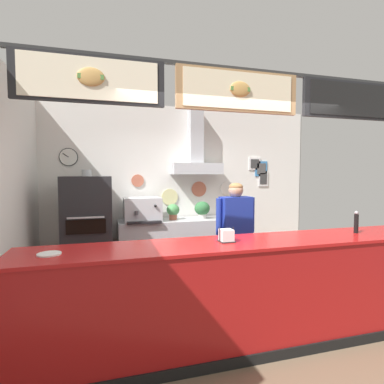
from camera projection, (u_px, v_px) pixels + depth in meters
name	position (u px, v px, depth m)	size (l,w,h in m)	color
ground_plane	(229.00, 320.00, 3.56)	(5.91, 5.91, 0.00)	brown
back_wall_assembly	(185.00, 182.00, 5.46)	(4.93, 2.55, 2.91)	gray
service_counter	(250.00, 293.00, 3.02)	(4.36, 0.66, 1.05)	maroon
back_prep_counter	(175.00, 247.00, 5.22)	(1.91, 0.57, 0.92)	#B7BABF
pizza_oven	(88.00, 231.00, 4.60)	(0.71, 0.74, 1.77)	#232326
shop_worker	(235.00, 235.00, 4.22)	(0.58, 0.25, 1.58)	#232328
espresso_machine	(142.00, 210.00, 5.00)	(0.60, 0.55, 0.39)	silver
potted_oregano	(202.00, 209.00, 5.29)	(0.27, 0.27, 0.30)	beige
potted_rosemary	(173.00, 211.00, 5.18)	(0.22, 0.22, 0.27)	#9E563D
pepper_grinder	(356.00, 222.00, 3.36)	(0.05, 0.05, 0.25)	black
condiment_plate	(49.00, 254.00, 2.47)	(0.19, 0.19, 0.01)	white
napkin_holder	(226.00, 236.00, 2.94)	(0.15, 0.14, 0.14)	#262628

